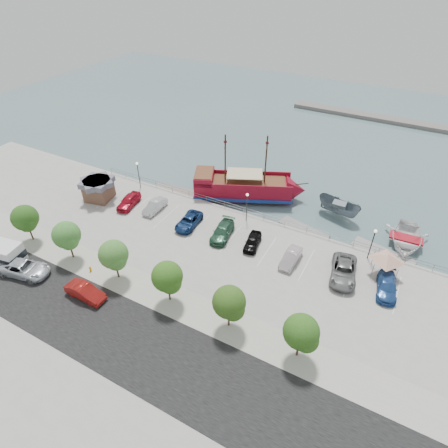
% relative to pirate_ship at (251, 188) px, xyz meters
% --- Properties ---
extents(ground, '(160.00, 160.00, 0.00)m').
position_rel_pirate_ship_xyz_m(ground, '(2.45, -13.21, -1.77)').
color(ground, slate).
extents(land_slab, '(100.00, 58.00, 1.20)m').
position_rel_pirate_ship_xyz_m(land_slab, '(2.45, -34.21, -1.37)').
color(land_slab, '#9C9890').
rests_on(land_slab, ground).
extents(street, '(100.00, 8.00, 0.04)m').
position_rel_pirate_ship_xyz_m(street, '(2.45, -29.21, -0.76)').
color(street, black).
rests_on(street, land_slab).
extents(sidewalk, '(100.00, 4.00, 0.05)m').
position_rel_pirate_ship_xyz_m(sidewalk, '(2.45, -23.21, -0.76)').
color(sidewalk, '#AAA592').
rests_on(sidewalk, land_slab).
extents(seawall_railing, '(50.00, 0.06, 1.00)m').
position_rel_pirate_ship_xyz_m(seawall_railing, '(2.45, -5.41, -0.24)').
color(seawall_railing, slate).
rests_on(seawall_railing, land_slab).
extents(far_shore, '(40.00, 3.00, 0.80)m').
position_rel_pirate_ship_xyz_m(far_shore, '(12.45, 41.79, -1.37)').
color(far_shore, '#68635D').
rests_on(far_shore, ground).
extents(pirate_ship, '(16.86, 10.88, 10.57)m').
position_rel_pirate_ship_xyz_m(pirate_ship, '(0.00, 0.00, 0.00)').
color(pirate_ship, maroon).
rests_on(pirate_ship, ground).
extents(patrol_boat, '(6.74, 3.95, 2.45)m').
position_rel_pirate_ship_xyz_m(patrol_boat, '(12.80, 1.58, -0.54)').
color(patrol_boat, slate).
rests_on(patrol_boat, ground).
extents(speedboat, '(5.83, 7.91, 1.58)m').
position_rel_pirate_ship_xyz_m(speedboat, '(22.06, -0.62, -0.98)').
color(speedboat, silver).
rests_on(speedboat, ground).
extents(dock_west, '(7.33, 2.85, 0.41)m').
position_rel_pirate_ship_xyz_m(dock_west, '(-11.04, -4.01, -1.57)').
color(dock_west, gray).
rests_on(dock_west, ground).
extents(dock_mid, '(7.23, 3.61, 0.40)m').
position_rel_pirate_ship_xyz_m(dock_mid, '(9.75, -4.01, -1.57)').
color(dock_mid, gray).
rests_on(dock_mid, ground).
extents(dock_east, '(7.86, 3.67, 0.43)m').
position_rel_pirate_ship_xyz_m(dock_east, '(19.95, -4.01, -1.55)').
color(dock_east, gray).
rests_on(dock_east, ground).
extents(shed, '(4.51, 4.51, 3.12)m').
position_rel_pirate_ship_xyz_m(shed, '(-18.78, -12.00, 0.89)').
color(shed, brown).
rests_on(shed, land_slab).
extents(canopy_tent, '(4.47, 4.47, 3.30)m').
position_rel_pirate_ship_xyz_m(canopy_tent, '(20.45, -8.55, 2.10)').
color(canopy_tent, slate).
rests_on(canopy_tent, land_slab).
extents(street_van, '(6.26, 3.84, 1.62)m').
position_rel_pirate_ship_xyz_m(street_van, '(-15.19, -27.78, 0.04)').
color(street_van, silver).
rests_on(street_van, street).
extents(street_sedan, '(4.64, 1.64, 1.53)m').
position_rel_pirate_ship_xyz_m(street_sedan, '(-6.56, -27.12, -0.01)').
color(street_sedan, '#9F1814').
rests_on(street_sedan, street).
extents(fire_hydrant, '(0.25, 0.25, 0.71)m').
position_rel_pirate_ship_xyz_m(fire_hydrant, '(-8.97, -24.01, -0.38)').
color(fire_hydrant, '#D29A04').
rests_on(fire_hydrant, sidewalk).
extents(lamp_post_left, '(0.36, 0.36, 4.28)m').
position_rel_pirate_ship_xyz_m(lamp_post_left, '(-15.55, -6.71, 2.17)').
color(lamp_post_left, black).
rests_on(lamp_post_left, land_slab).
extents(lamp_post_mid, '(0.36, 0.36, 4.28)m').
position_rel_pirate_ship_xyz_m(lamp_post_mid, '(2.45, -6.71, 2.17)').
color(lamp_post_mid, black).
rests_on(lamp_post_mid, land_slab).
extents(lamp_post_right, '(0.36, 0.36, 4.28)m').
position_rel_pirate_ship_xyz_m(lamp_post_right, '(18.45, -6.71, 2.17)').
color(lamp_post_right, black).
rests_on(lamp_post_right, land_slab).
extents(tree_a, '(3.30, 3.20, 5.00)m').
position_rel_pirate_ship_xyz_m(tree_a, '(-19.40, -23.29, 2.53)').
color(tree_a, '#473321').
rests_on(tree_a, sidewalk).
extents(tree_b, '(3.30, 3.20, 5.00)m').
position_rel_pirate_ship_xyz_m(tree_b, '(-12.40, -23.29, 2.53)').
color(tree_b, '#473321').
rests_on(tree_b, sidewalk).
extents(tree_c, '(3.30, 3.20, 5.00)m').
position_rel_pirate_ship_xyz_m(tree_c, '(-5.40, -23.29, 2.53)').
color(tree_c, '#473321').
rests_on(tree_c, sidewalk).
extents(tree_d, '(3.30, 3.20, 5.00)m').
position_rel_pirate_ship_xyz_m(tree_d, '(1.60, -23.29, 2.53)').
color(tree_d, '#473321').
rests_on(tree_d, sidewalk).
extents(tree_e, '(3.30, 3.20, 5.00)m').
position_rel_pirate_ship_xyz_m(tree_e, '(8.60, -23.29, 2.53)').
color(tree_e, '#473321').
rests_on(tree_e, sidewalk).
extents(tree_f, '(3.30, 3.20, 5.00)m').
position_rel_pirate_ship_xyz_m(tree_f, '(15.60, -23.29, 2.53)').
color(tree_f, '#473321').
rests_on(tree_f, sidewalk).
extents(parked_car_a, '(2.59, 4.87, 1.58)m').
position_rel_pirate_ship_xyz_m(parked_car_a, '(-13.78, -11.44, 0.02)').
color(parked_car_a, '#B01225').
rests_on(parked_car_a, land_slab).
extents(parked_car_b, '(1.57, 4.30, 1.41)m').
position_rel_pirate_ship_xyz_m(parked_car_b, '(-9.83, -10.61, -0.07)').
color(parked_car_b, '#BCBCBE').
rests_on(parked_car_b, land_slab).
extents(parked_car_c, '(2.68, 5.08, 1.36)m').
position_rel_pirate_ship_xyz_m(parked_car_c, '(-3.75, -11.37, -0.09)').
color(parked_car_c, navy).
rests_on(parked_car_c, land_slab).
extents(parked_car_d, '(2.85, 5.38, 1.49)m').
position_rel_pirate_ship_xyz_m(parked_car_d, '(1.25, -11.26, -0.03)').
color(parked_car_d, '#265038').
rests_on(parked_car_d, land_slab).
extents(parked_car_e, '(2.28, 4.26, 1.38)m').
position_rel_pirate_ship_xyz_m(parked_car_e, '(5.42, -11.18, -0.08)').
color(parked_car_e, black).
rests_on(parked_car_e, land_slab).
extents(parked_car_f, '(1.60, 4.31, 1.41)m').
position_rel_pirate_ship_xyz_m(parked_car_f, '(10.61, -11.73, -0.07)').
color(parked_car_f, beige).
rests_on(parked_car_f, land_slab).
extents(parked_car_g, '(3.75, 6.30, 1.64)m').
position_rel_pirate_ship_xyz_m(parked_car_g, '(16.59, -11.21, 0.05)').
color(parked_car_g, slate).
rests_on(parked_car_g, land_slab).
extents(parked_car_h, '(2.75, 5.18, 1.43)m').
position_rel_pirate_ship_xyz_m(parked_car_h, '(21.23, -11.19, -0.06)').
color(parked_car_h, '#264D8E').
rests_on(parked_car_h, land_slab).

